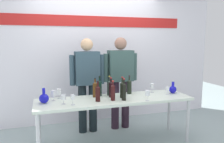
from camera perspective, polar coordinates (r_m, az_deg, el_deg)
back_wall at (r=4.45m, az=-4.06°, el=6.60°), size 5.10×0.11×3.00m
display_table at (r=3.41m, az=0.75°, el=-7.83°), size 2.35×0.65×0.73m
decanter_blue_left at (r=3.26m, az=-17.03°, el=-6.53°), size 0.13×0.13×0.21m
decanter_blue_right at (r=3.85m, az=15.32°, el=-4.37°), size 0.12×0.12×0.19m
presenter_left at (r=3.86m, az=-6.35°, el=-2.02°), size 0.60×0.22×1.64m
presenter_right at (r=4.02m, az=2.17°, el=-1.29°), size 0.63×0.22×1.66m
wine_bottle_0 at (r=3.40m, az=2.65°, el=-4.55°), size 0.07×0.07×0.33m
wine_bottle_1 at (r=3.26m, az=3.07°, el=-5.03°), size 0.07×0.07×0.33m
wine_bottle_2 at (r=3.44m, az=-0.26°, el=-4.45°), size 0.07×0.07×0.31m
wine_bottle_3 at (r=3.26m, az=0.23°, el=-5.20°), size 0.07×0.07×0.30m
wine_bottle_4 at (r=3.46m, az=-4.34°, el=-4.45°), size 0.08×0.08×0.30m
wine_bottle_5 at (r=3.67m, az=4.46°, el=-3.76°), size 0.07×0.07×0.30m
wine_bottle_6 at (r=3.56m, az=-0.68°, el=-4.06°), size 0.07×0.07×0.32m
wine_bottle_7 at (r=3.21m, az=-3.65°, el=-5.46°), size 0.07×0.07×0.30m
wine_bottle_8 at (r=3.52m, az=-3.18°, el=-4.10°), size 0.06×0.06×0.32m
wine_glass_left_0 at (r=3.14m, az=-12.36°, el=-6.51°), size 0.07×0.07×0.13m
wine_glass_left_1 at (r=3.45m, az=-13.53°, el=-5.10°), size 0.07×0.07×0.15m
wine_glass_left_2 at (r=3.35m, az=-14.81°, el=-5.51°), size 0.07×0.07×0.15m
wine_glass_left_3 at (r=3.08m, az=-10.02°, el=-6.55°), size 0.06×0.06×0.15m
wine_glass_right_0 at (r=3.82m, az=10.27°, el=-3.69°), size 0.06×0.06×0.15m
wine_glass_right_1 at (r=3.72m, az=14.00°, el=-4.41°), size 0.06×0.06×0.13m
wine_glass_right_2 at (r=3.28m, az=9.06°, el=-5.48°), size 0.07×0.07×0.16m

